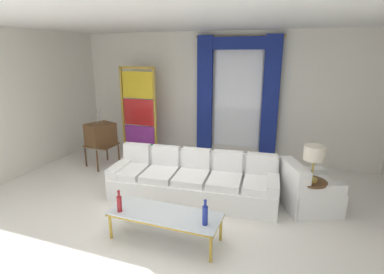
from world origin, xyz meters
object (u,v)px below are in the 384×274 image
at_px(coffee_table, 165,215).
at_px(peacock_figurine, 148,153).
at_px(armchair_white, 307,192).
at_px(bottle_crystal_tall, 119,203).
at_px(round_side_table, 310,195).
at_px(bottle_blue_decanter, 205,214).
at_px(table_lamp_brass, 314,155).
at_px(vintage_tv, 101,135).
at_px(stained_glass_divider, 139,114).
at_px(couch_white_long, 194,181).

height_order(coffee_table, peacock_figurine, peacock_figurine).
bearing_deg(armchair_white, bottle_crystal_tall, -143.98).
relative_size(bottle_crystal_tall, armchair_white, 0.30).
bearing_deg(coffee_table, round_side_table, 36.47).
height_order(bottle_blue_decanter, round_side_table, bottle_blue_decanter).
bearing_deg(coffee_table, peacock_figurine, 122.52).
relative_size(bottle_blue_decanter, round_side_table, 0.59).
bearing_deg(peacock_figurine, table_lamp_brass, -19.51).
relative_size(bottle_crystal_tall, round_side_table, 0.54).
bearing_deg(vintage_tv, round_side_table, -9.16).
bearing_deg(stained_glass_divider, coffee_table, -55.39).
bearing_deg(vintage_tv, couch_white_long, -16.46).
bearing_deg(armchair_white, bottle_blue_decanter, -126.28).
xyz_separation_m(coffee_table, stained_glass_divider, (-2.12, 3.08, 0.68)).
bearing_deg(bottle_blue_decanter, round_side_table, 48.98).
distance_m(bottle_crystal_tall, table_lamp_brass, 2.97).
xyz_separation_m(bottle_crystal_tall, round_side_table, (2.48, 1.55, -0.18)).
relative_size(bottle_blue_decanter, vintage_tv, 0.26).
xyz_separation_m(bottle_blue_decanter, bottle_crystal_tall, (-1.20, -0.09, -0.02)).
height_order(couch_white_long, vintage_tv, vintage_tv).
xyz_separation_m(couch_white_long, bottle_blue_decanter, (0.67, -1.44, 0.25)).
xyz_separation_m(couch_white_long, coffee_table, (0.07, -1.36, 0.07)).
height_order(stained_glass_divider, peacock_figurine, stained_glass_divider).
relative_size(couch_white_long, armchair_white, 2.76).
xyz_separation_m(vintage_tv, armchair_white, (4.40, -0.49, -0.44)).
bearing_deg(vintage_tv, peacock_figurine, 32.04).
distance_m(couch_white_long, coffee_table, 1.37).
relative_size(bottle_crystal_tall, peacock_figurine, 0.53).
bearing_deg(armchair_white, couch_white_long, -172.72).
bearing_deg(armchair_white, vintage_tv, 173.60).
height_order(bottle_crystal_tall, vintage_tv, vintage_tv).
distance_m(bottle_crystal_tall, round_side_table, 2.93).
height_order(couch_white_long, coffee_table, couch_white_long).
height_order(vintage_tv, stained_glass_divider, stained_glass_divider).
bearing_deg(couch_white_long, stained_glass_divider, 140.19).
bearing_deg(coffee_table, vintage_tv, 140.65).
bearing_deg(round_side_table, table_lamp_brass, 90.00).
bearing_deg(table_lamp_brass, vintage_tv, 170.84).
bearing_deg(bottle_crystal_tall, bottle_blue_decanter, 4.28).
bearing_deg(round_side_table, stained_glass_divider, 157.06).
bearing_deg(round_side_table, bottle_crystal_tall, -147.90).
bearing_deg(bottle_blue_decanter, vintage_tv, 145.41).
distance_m(couch_white_long, vintage_tv, 2.63).
xyz_separation_m(couch_white_long, table_lamp_brass, (1.94, 0.02, 0.72)).
bearing_deg(coffee_table, couch_white_long, 92.84).
xyz_separation_m(stained_glass_divider, peacock_figurine, (0.44, -0.43, -0.84)).
distance_m(couch_white_long, stained_glass_divider, 2.78).
distance_m(couch_white_long, table_lamp_brass, 2.07).
xyz_separation_m(bottle_crystal_tall, peacock_figurine, (-1.08, 2.82, -0.32)).
bearing_deg(round_side_table, couch_white_long, -179.36).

